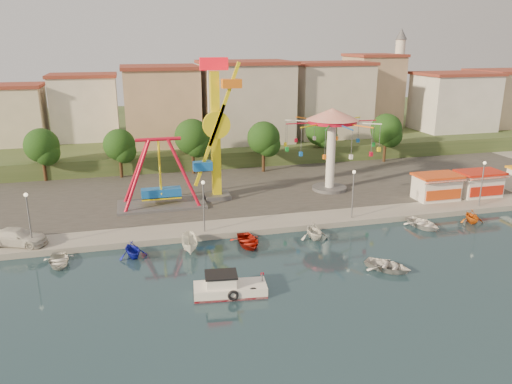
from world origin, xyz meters
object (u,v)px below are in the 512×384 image
object	(u,v)px
pirate_ship_ride	(160,174)
wave_swinger	(332,131)
van	(18,237)
cabin_motorboat	(228,289)
kamikaze_tower	(217,133)
rowboat_a	(388,266)

from	to	relation	value
pirate_ship_ride	wave_swinger	size ratio (longest dim) A/B	0.86
van	cabin_motorboat	bearing A→B (deg)	-105.80
cabin_motorboat	van	xyz separation A→B (m)	(-17.32, 13.25, 0.85)
pirate_ship_ride	cabin_motorboat	size ratio (longest dim) A/B	1.72
pirate_ship_ride	wave_swinger	xyz separation A→B (m)	(21.24, 1.14, 3.80)
kamikaze_tower	cabin_motorboat	size ratio (longest dim) A/B	2.83
wave_swinger	rowboat_a	xyz separation A→B (m)	(-3.65, -21.83, -7.78)
wave_swinger	cabin_motorboat	bearing A→B (deg)	-128.19
rowboat_a	van	distance (m)	33.85
cabin_motorboat	van	bearing A→B (deg)	149.28
kamikaze_tower	cabin_motorboat	world-z (taller)	kamikaze_tower
pirate_ship_ride	wave_swinger	world-z (taller)	wave_swinger
pirate_ship_ride	cabin_motorboat	bearing A→B (deg)	-80.84
pirate_ship_ride	kamikaze_tower	distance (m)	8.17
pirate_ship_ride	cabin_motorboat	world-z (taller)	pirate_ship_ride
pirate_ship_ride	van	size ratio (longest dim) A/B	1.85
rowboat_a	wave_swinger	bearing A→B (deg)	39.24
wave_swinger	cabin_motorboat	world-z (taller)	wave_swinger
wave_swinger	cabin_motorboat	size ratio (longest dim) A/B	1.99
pirate_ship_ride	wave_swinger	bearing A→B (deg)	3.07
pirate_ship_ride	rowboat_a	world-z (taller)	pirate_ship_ride
wave_swinger	cabin_motorboat	distance (m)	29.77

